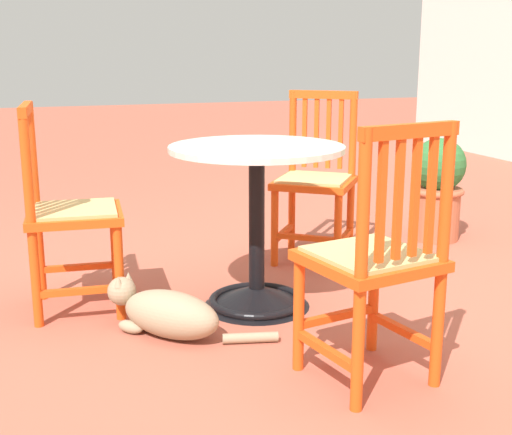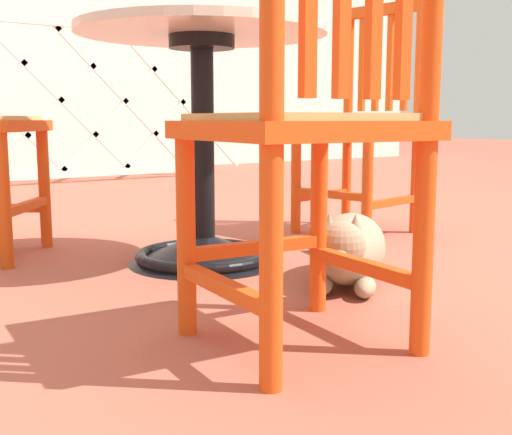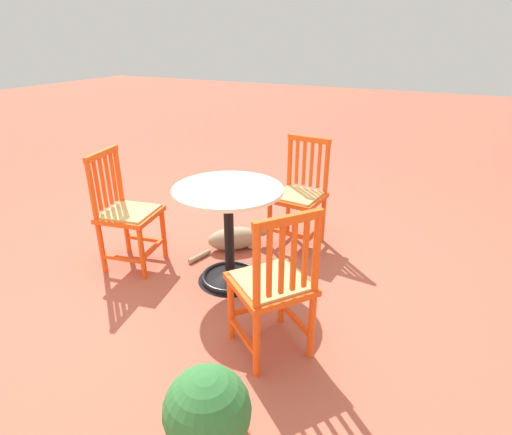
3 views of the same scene
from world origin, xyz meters
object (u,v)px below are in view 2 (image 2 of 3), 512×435
object	(u,v)px
orange_chair_tucked_in	(309,129)
orange_chair_at_corner	(362,124)
tabby_cat	(348,251)
cafe_table	(203,174)

from	to	relation	value
orange_chair_tucked_in	orange_chair_at_corner	world-z (taller)	same
tabby_cat	orange_chair_at_corner	bearing A→B (deg)	43.47
cafe_table	orange_chair_tucked_in	xyz separation A→B (m)	(-0.23, -0.79, 0.15)
orange_chair_at_corner	cafe_table	bearing A→B (deg)	-170.59
tabby_cat	orange_chair_tucked_in	bearing A→B (deg)	-142.31
tabby_cat	cafe_table	bearing A→B (deg)	111.56
cafe_table	tabby_cat	distance (m)	0.53
orange_chair_tucked_in	orange_chair_at_corner	distance (m)	1.39
orange_chair_tucked_in	tabby_cat	distance (m)	0.63
cafe_table	orange_chair_at_corner	distance (m)	0.84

